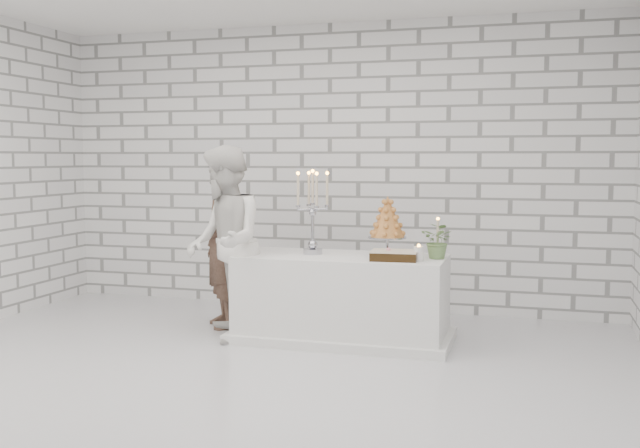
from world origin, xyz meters
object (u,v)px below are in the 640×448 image
(bride, at_px, (224,243))
(croquembouche, at_px, (387,226))
(cake_table, at_px, (342,298))
(groom, at_px, (221,246))
(candelabra, at_px, (313,212))

(bride, bearing_deg, croquembouche, 78.59)
(cake_table, xyz_separation_m, groom, (-1.22, 0.18, 0.39))
(cake_table, height_order, candelabra, candelabra)
(cake_table, bearing_deg, bride, -165.34)
(cake_table, relative_size, bride, 1.05)
(cake_table, height_order, bride, bride)
(groom, relative_size, bride, 0.90)
(cake_table, xyz_separation_m, croquembouche, (0.38, 0.13, 0.64))
(cake_table, xyz_separation_m, candelabra, (-0.27, 0.03, 0.75))
(bride, xyz_separation_m, croquembouche, (1.37, 0.39, 0.15))
(candelabra, height_order, croquembouche, candelabra)
(groom, xyz_separation_m, croquembouche, (1.60, -0.05, 0.24))
(bride, bearing_deg, cake_table, 77.24)
(candelabra, xyz_separation_m, croquembouche, (0.65, 0.11, -0.11))
(groom, distance_m, croquembouche, 1.61)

